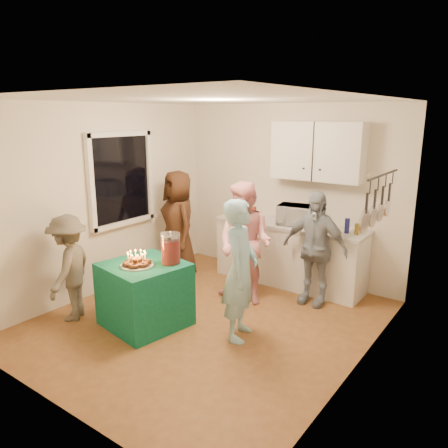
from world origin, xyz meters
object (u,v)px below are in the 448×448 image
Objects in this scene: woman_back_right at (314,248)px; party_table at (145,294)px; woman_back_center at (245,243)px; child_near_left at (69,268)px; counter at (289,255)px; woman_back_left at (179,224)px; microwave at (296,215)px; man_birthday at (240,270)px; punch_jar at (171,249)px.

party_table is at bearing -128.34° from woman_back_right.
woman_back_center reaches higher than child_near_left.
counter is at bearing 70.82° from party_table.
woman_back_center reaches higher than party_table.
woman_back_left is 2.13m from woman_back_right.
woman_back_right is (2.11, 0.27, -0.06)m from woman_back_left.
man_birthday reaches higher than microwave.
woman_back_right is at bearing 32.35° from woman_back_center.
microwave is 2.07m from punch_jar.
woman_back_left is at bearing 147.18° from child_near_left.
punch_jar is at bearing -108.74° from woman_back_center.
woman_back_center is at bearing -100.37° from counter.
microwave is 0.34× the size of woman_back_right.
woman_back_right is at bearing 33.10° from woman_back_left.
woman_back_center reaches higher than woman_back_right.
man_birthday is at bearing 82.80° from child_near_left.
woman_back_left is (-1.62, -0.70, -0.23)m from microwave.
woman_back_center is 0.90m from woman_back_right.
party_table is 0.65× the size of child_near_left.
woman_back_left is 1.09× the size of woman_back_right.
man_birthday is (1.08, 0.42, 0.41)m from party_table.
punch_jar is (0.25, 0.20, 0.55)m from party_table.
counter is 1.36× the size of woman_back_center.
punch_jar is at bearing 85.82° from man_birthday.
man_birthday is at bearing 21.15° from party_table.
party_table is at bearing 85.56° from child_near_left.
counter is 6.47× the size of punch_jar.
woman_back_left is 1.90m from child_near_left.
microwave is 0.60× the size of party_table.
counter is 2.59× the size of party_table.
microwave is 1.78m from woman_back_left.
woman_back_right is (0.49, -0.43, -0.30)m from microwave.
party_table is 0.53× the size of woman_back_center.
woman_back_center is at bearing 11.64° from man_birthday.
man_birthday is (0.22, -1.76, -0.26)m from microwave.
woman_back_right reaches higher than microwave.
child_near_left is (-1.92, -0.83, -0.14)m from man_birthday.
woman_back_right reaches higher than punch_jar.
woman_back_center is at bearing 108.72° from child_near_left.
party_table is 0.52× the size of woman_back_left.
punch_jar reaches higher than counter.
party_table is 1.72m from woman_back_left.
woman_back_right is (0.76, 0.49, -0.05)m from woman_back_center.
woman_back_right is (0.27, 1.33, -0.04)m from man_birthday.
counter is at bearing 142.86° from woman_back_right.
party_table is at bearing -36.56° from woman_back_left.
punch_jar is at bearing -126.13° from woman_back_right.
microwave is at bearing 137.93° from woman_back_right.
party_table is 0.56× the size of woman_back_right.
woman_back_center reaches higher than counter.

